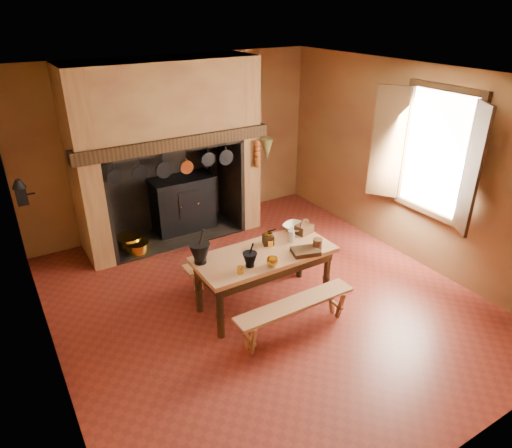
{
  "coord_description": "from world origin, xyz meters",
  "views": [
    {
      "loc": [
        -2.65,
        -4.14,
        3.52
      ],
      "look_at": [
        0.07,
        0.3,
        0.96
      ],
      "focal_mm": 32.0,
      "sensor_mm": 36.0,
      "label": 1
    }
  ],
  "objects_px": {
    "work_table": "(264,261)",
    "bench_front": "(295,310)",
    "mixing_bowl": "(295,227)",
    "coffee_grinder": "(268,239)",
    "wicker_basket": "(304,228)",
    "iron_range": "(183,203)"
  },
  "relations": [
    {
      "from": "bench_front",
      "to": "coffee_grinder",
      "type": "relative_size",
      "value": 7.65
    },
    {
      "from": "iron_range",
      "to": "work_table",
      "type": "bearing_deg",
      "value": -89.83
    },
    {
      "from": "coffee_grinder",
      "to": "mixing_bowl",
      "type": "height_order",
      "value": "coffee_grinder"
    },
    {
      "from": "wicker_basket",
      "to": "mixing_bowl",
      "type": "bearing_deg",
      "value": 94.65
    },
    {
      "from": "work_table",
      "to": "bench_front",
      "type": "xyz_separation_m",
      "value": [
        0.0,
        -0.67,
        -0.31
      ]
    },
    {
      "from": "coffee_grinder",
      "to": "wicker_basket",
      "type": "xyz_separation_m",
      "value": [
        0.57,
        0.01,
        -0.01
      ]
    },
    {
      "from": "iron_range",
      "to": "work_table",
      "type": "distance_m",
      "value": 2.52
    },
    {
      "from": "coffee_grinder",
      "to": "wicker_basket",
      "type": "distance_m",
      "value": 0.57
    },
    {
      "from": "iron_range",
      "to": "wicker_basket",
      "type": "height_order",
      "value": "iron_range"
    },
    {
      "from": "bench_front",
      "to": "mixing_bowl",
      "type": "bearing_deg",
      "value": 55.04
    },
    {
      "from": "iron_range",
      "to": "coffee_grinder",
      "type": "bearing_deg",
      "value": -86.09
    },
    {
      "from": "iron_range",
      "to": "work_table",
      "type": "height_order",
      "value": "iron_range"
    },
    {
      "from": "bench_front",
      "to": "wicker_basket",
      "type": "relative_size",
      "value": 6.16
    },
    {
      "from": "mixing_bowl",
      "to": "work_table",
      "type": "bearing_deg",
      "value": -155.84
    },
    {
      "from": "iron_range",
      "to": "mixing_bowl",
      "type": "distance_m",
      "value": 2.33
    },
    {
      "from": "bench_front",
      "to": "coffee_grinder",
      "type": "bearing_deg",
      "value": 79.46
    },
    {
      "from": "iron_range",
      "to": "work_table",
      "type": "xyz_separation_m",
      "value": [
        0.01,
        -2.51,
        0.15
      ]
    },
    {
      "from": "work_table",
      "to": "wicker_basket",
      "type": "height_order",
      "value": "wicker_basket"
    },
    {
      "from": "iron_range",
      "to": "bench_front",
      "type": "xyz_separation_m",
      "value": [
        0.01,
        -3.18,
        -0.16
      ]
    },
    {
      "from": "bench_front",
      "to": "coffee_grinder",
      "type": "distance_m",
      "value": 0.98
    },
    {
      "from": "work_table",
      "to": "bench_front",
      "type": "distance_m",
      "value": 0.74
    },
    {
      "from": "work_table",
      "to": "coffee_grinder",
      "type": "height_order",
      "value": "coffee_grinder"
    }
  ]
}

